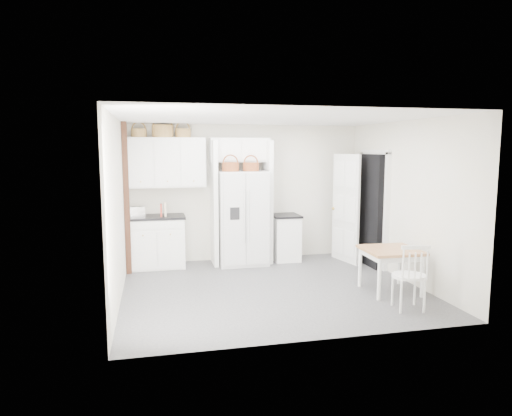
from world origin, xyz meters
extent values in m
plane|color=#39383E|center=(0.00, 0.00, 0.00)|extent=(4.50, 4.50, 0.00)
plane|color=white|center=(0.00, 0.00, 2.60)|extent=(4.50, 4.50, 0.00)
plane|color=beige|center=(0.00, 2.00, 1.30)|extent=(4.50, 0.00, 4.50)
plane|color=beige|center=(-2.25, 0.00, 1.30)|extent=(0.00, 4.00, 4.00)
plane|color=beige|center=(2.25, 0.00, 1.30)|extent=(0.00, 4.00, 4.00)
cube|color=silver|center=(-0.15, 1.60, 0.87)|extent=(0.90, 0.72, 1.74)
cube|color=white|center=(-1.72, 1.70, 0.45)|extent=(0.98, 0.62, 0.91)
cube|color=white|center=(0.72, 1.70, 0.43)|extent=(0.48, 0.58, 0.85)
cube|color=#996630|center=(1.70, -0.57, 0.33)|extent=(0.82, 0.82, 0.66)
cube|color=white|center=(1.56, -1.31, 0.46)|extent=(0.51, 0.47, 0.92)
cube|color=black|center=(-1.72, 1.70, 0.93)|extent=(1.02, 0.66, 0.04)
cube|color=black|center=(0.72, 1.70, 0.87)|extent=(0.52, 0.62, 0.04)
cube|color=silver|center=(-2.04, 1.67, 1.04)|extent=(0.28, 0.18, 0.18)
cube|color=#BA372B|center=(-1.63, 1.62, 1.06)|extent=(0.03, 0.15, 0.22)
cube|color=beige|center=(-1.56, 1.62, 1.07)|extent=(0.04, 0.17, 0.25)
cylinder|color=olive|center=(-1.97, 1.83, 2.43)|extent=(0.27, 0.27, 0.15)
cylinder|color=olive|center=(-1.56, 1.83, 2.46)|extent=(0.38, 0.38, 0.22)
cylinder|color=olive|center=(-1.19, 1.83, 2.43)|extent=(0.28, 0.28, 0.16)
cylinder|color=maroon|center=(-0.38, 1.50, 1.82)|extent=(0.31, 0.31, 0.16)
cylinder|color=maroon|center=(0.00, 1.50, 1.82)|extent=(0.29, 0.29, 0.16)
cube|color=white|center=(-1.50, 1.83, 1.90)|extent=(1.40, 0.34, 0.90)
cube|color=white|center=(-0.15, 1.83, 2.12)|extent=(1.12, 0.34, 0.45)
cube|color=white|center=(-0.66, 1.70, 1.15)|extent=(0.08, 0.60, 2.30)
cube|color=white|center=(0.36, 1.70, 1.15)|extent=(0.08, 0.60, 2.30)
cube|color=#401C0F|center=(-2.20, 1.35, 1.30)|extent=(0.09, 0.09, 2.60)
cube|color=black|center=(2.16, 1.00, 1.02)|extent=(0.18, 0.85, 2.05)
cube|color=white|center=(1.80, 1.33, 1.02)|extent=(0.21, 0.79, 2.05)
camera|label=1|loc=(-1.75, -6.65, 2.15)|focal=32.00mm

